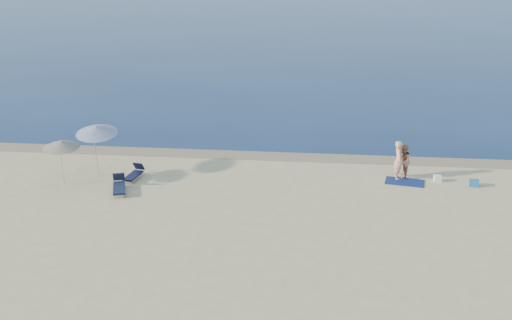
{
  "coord_description": "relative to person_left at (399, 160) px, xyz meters",
  "views": [
    {
      "loc": [
        0.17,
        -12.53,
        11.69
      ],
      "look_at": [
        -2.73,
        16.0,
        1.0
      ],
      "focal_mm": 45.0,
      "sensor_mm": 36.0,
      "label": 1
    }
  ],
  "objects": [
    {
      "name": "lounger_right",
      "position": [
        -12.93,
        -2.9,
        -0.69
      ],
      "size": [
        1.0,
        1.74,
        0.73
      ],
      "rotation": [
        0.0,
        0.0,
        0.3
      ],
      "color": "#131D36",
      "rests_on": "ground"
    },
    {
      "name": "person_left",
      "position": [
        0.0,
        0.0,
        0.0
      ],
      "size": [
        0.46,
        0.7,
        1.91
      ],
      "primitive_type": "imported",
      "rotation": [
        0.0,
        0.0,
        1.58
      ],
      "color": "#E49A80",
      "rests_on": "ground"
    },
    {
      "name": "beach_towel",
      "position": [
        0.32,
        -0.45,
        -0.94
      ],
      "size": [
        1.97,
        1.31,
        0.03
      ],
      "primitive_type": "cube",
      "rotation": [
        0.0,
        0.0,
        -0.17
      ],
      "color": "#0F1C4F",
      "rests_on": "ground"
    },
    {
      "name": "blue_cooler",
      "position": [
        3.49,
        -0.62,
        -0.8
      ],
      "size": [
        0.48,
        0.38,
        0.31
      ],
      "primitive_type": "cube",
      "rotation": [
        0.0,
        0.0,
        -0.16
      ],
      "color": "#1C5D9C",
      "rests_on": "ground"
    },
    {
      "name": "person_right",
      "position": [
        0.25,
        0.17,
        -0.11
      ],
      "size": [
        0.76,
        0.91,
        1.68
      ],
      "primitive_type": "imported",
      "rotation": [
        0.0,
        0.0,
        -1.73
      ],
      "color": "#B17A5D",
      "rests_on": "ground"
    },
    {
      "name": "umbrella_far",
      "position": [
        -15.76,
        -2.26,
        1.02
      ],
      "size": [
        2.03,
        2.05,
        2.25
      ],
      "rotation": [
        0.0,
        0.0,
        0.23
      ],
      "color": "silver",
      "rests_on": "ground"
    },
    {
      "name": "lounger_left",
      "position": [
        -12.68,
        -1.31,
        -0.71
      ],
      "size": [
        0.75,
        1.56,
        0.66
      ],
      "rotation": [
        0.0,
        0.0,
        -0.18
      ],
      "color": "#131635",
      "rests_on": "ground"
    },
    {
      "name": "wet_sand_strip",
      "position": [
        -4.07,
        2.59,
        -0.95
      ],
      "size": [
        240.0,
        1.6,
        0.0
      ],
      "primitive_type": "cube",
      "color": "#847254",
      "rests_on": "ground"
    },
    {
      "name": "umbrella_near",
      "position": [
        -14.52,
        -0.86,
        1.32
      ],
      "size": [
        2.19,
        2.21,
        2.64
      ],
      "rotation": [
        0.0,
        0.0,
        0.09
      ],
      "color": "silver",
      "rests_on": "ground"
    },
    {
      "name": "white_bag",
      "position": [
        1.89,
        -0.17,
        -0.81
      ],
      "size": [
        0.36,
        0.32,
        0.3
      ],
      "primitive_type": "cube",
      "rotation": [
        0.0,
        0.0,
        0.07
      ],
      "color": "silver",
      "rests_on": "ground"
    }
  ]
}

